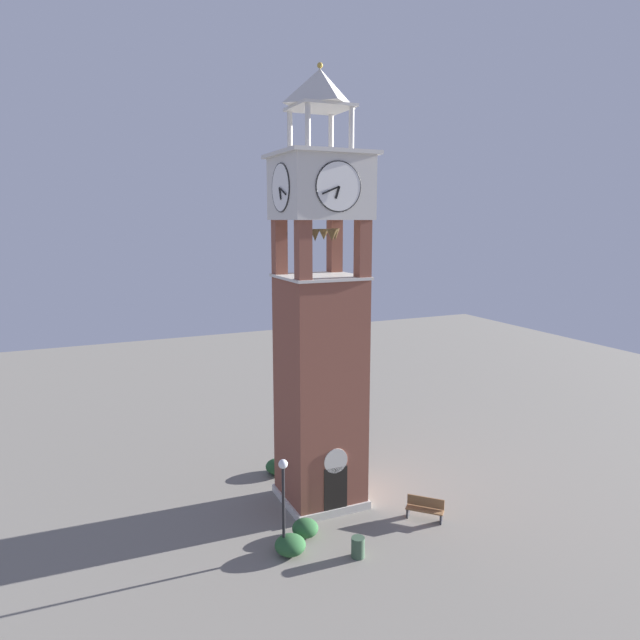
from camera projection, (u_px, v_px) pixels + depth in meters
ground at (320, 500)px, 26.46m from camera, size 80.00×80.00×0.00m
clock_tower at (320, 332)px, 25.10m from camera, size 3.84×3.84×19.00m
park_bench at (425, 508)px, 24.68m from camera, size 1.43×1.45×0.95m
lamp_post at (283, 489)px, 21.72m from camera, size 0.36×0.36×3.86m
trash_bin at (358, 547)px, 21.91m from camera, size 0.52×0.52×0.80m
shrub_near_entry at (305, 528)px, 23.35m from camera, size 1.07×1.07×0.71m
shrub_left_of_tower at (290, 545)px, 22.11m from camera, size 1.20×1.20×0.74m
shrub_behind_bench at (278, 466)px, 29.15m from camera, size 1.29×1.29×0.74m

